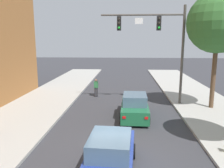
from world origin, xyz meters
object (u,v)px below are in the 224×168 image
at_px(car_lead_green, 135,107).
at_px(pedestrian_crossing_road, 96,87).
at_px(traffic_signal_mast, 160,37).
at_px(car_following_blue, 110,157).
at_px(street_tree_second, 218,23).

height_order(car_lead_green, pedestrian_crossing_road, pedestrian_crossing_road).
height_order(traffic_signal_mast, car_following_blue, traffic_signal_mast).
distance_m(car_lead_green, street_tree_second, 8.27).
relative_size(car_lead_green, street_tree_second, 0.52).
distance_m(car_following_blue, pedestrian_crossing_road, 12.36).
xyz_separation_m(car_following_blue, pedestrian_crossing_road, (-2.15, 12.17, 0.19)).
height_order(car_lead_green, car_following_blue, same).
distance_m(traffic_signal_mast, pedestrian_crossing_road, 7.19).
bearing_deg(pedestrian_crossing_road, street_tree_second, -20.05).
xyz_separation_m(traffic_signal_mast, pedestrian_crossing_road, (-5.22, 2.19, -4.42)).
relative_size(car_lead_green, pedestrian_crossing_road, 2.60).
height_order(pedestrian_crossing_road, street_tree_second, street_tree_second).
height_order(traffic_signal_mast, pedestrian_crossing_road, traffic_signal_mast).
relative_size(car_following_blue, street_tree_second, 0.52).
bearing_deg(pedestrian_crossing_road, car_following_blue, -79.98).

